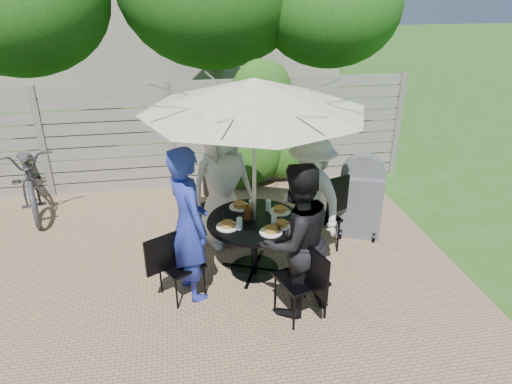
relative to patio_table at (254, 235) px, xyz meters
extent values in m
plane|color=#2A551A|center=(-0.97, -0.32, -0.51)|extent=(60.00, 60.00, 0.00)
cube|color=#8D6A52|center=(-0.97, 0.18, -0.50)|extent=(7.00, 6.00, 0.02)
cube|color=gray|center=(-0.97, 2.68, 0.42)|extent=(8.00, 0.10, 1.85)
ellipsoid|color=#245A14|center=(0.43, 2.53, 0.39)|extent=(1.20, 0.70, 1.80)
cube|color=gray|center=(-0.97, 11.68, 1.99)|extent=(10.00, 6.00, 5.00)
ellipsoid|color=#154B11|center=(2.23, 4.48, 2.32)|extent=(2.80, 2.80, 2.38)
cylinder|color=black|center=(0.00, 0.00, 0.21)|extent=(1.44, 1.44, 0.03)
cylinder|color=black|center=(0.00, 0.00, -0.15)|extent=(0.08, 0.08, 0.71)
cylinder|color=black|center=(0.00, 0.00, -0.49)|extent=(0.59, 0.59, 0.04)
cylinder|color=silver|center=(0.00, 0.00, 0.62)|extent=(0.04, 0.04, 2.26)
cone|color=beige|center=(0.00, 0.00, 1.70)|extent=(3.19, 3.19, 0.34)
cube|color=black|center=(-0.35, 0.88, -0.04)|extent=(0.59, 0.59, 0.04)
cube|color=black|center=(-0.43, 1.10, 0.20)|extent=(0.19, 0.43, 0.46)
imported|color=silver|center=(-0.30, 0.77, 0.37)|extent=(1.00, 0.83, 1.76)
cube|color=black|center=(-0.88, -0.35, -0.08)|extent=(0.57, 0.57, 0.03)
cube|color=black|center=(-1.07, -0.45, 0.14)|extent=(0.38, 0.23, 0.42)
imported|color=#24319F|center=(-0.77, -0.30, 0.39)|extent=(0.64, 0.77, 1.80)
cube|color=black|center=(0.35, -0.88, -0.05)|extent=(0.57, 0.57, 0.04)
cube|color=black|center=(0.42, -1.10, 0.20)|extent=(0.17, 0.44, 0.46)
imported|color=black|center=(0.30, -0.77, 0.35)|extent=(1.02, 0.91, 1.72)
cube|color=black|center=(0.88, 0.35, -0.02)|extent=(0.61, 0.61, 0.04)
cube|color=black|center=(1.11, 0.43, 0.24)|extent=(0.46, 0.19, 0.49)
imported|color=silver|center=(0.77, 0.30, 0.30)|extent=(0.94, 1.19, 1.62)
cylinder|color=white|center=(-0.13, 0.34, 0.23)|extent=(0.26, 0.26, 0.01)
cylinder|color=#A46530|center=(-0.13, 0.34, 0.26)|extent=(0.15, 0.15, 0.05)
cylinder|color=white|center=(-0.34, -0.13, 0.23)|extent=(0.26, 0.26, 0.01)
cylinder|color=#A46530|center=(-0.34, -0.13, 0.26)|extent=(0.15, 0.15, 0.05)
cylinder|color=white|center=(0.13, -0.34, 0.23)|extent=(0.26, 0.26, 0.01)
cylinder|color=#A46530|center=(0.13, -0.34, 0.26)|extent=(0.15, 0.15, 0.05)
cylinder|color=white|center=(0.34, 0.13, 0.23)|extent=(0.26, 0.26, 0.01)
cylinder|color=#A46530|center=(0.34, 0.13, 0.26)|extent=(0.15, 0.15, 0.05)
cylinder|color=white|center=(0.28, -0.21, 0.23)|extent=(0.24, 0.24, 0.01)
cylinder|color=#A46530|center=(0.28, -0.21, 0.26)|extent=(0.14, 0.14, 0.05)
cylinder|color=silver|center=(-0.20, -0.19, 0.29)|extent=(0.07, 0.07, 0.14)
cylinder|color=silver|center=(0.19, -0.20, 0.29)|extent=(0.07, 0.07, 0.14)
cylinder|color=silver|center=(0.20, 0.19, 0.29)|extent=(0.07, 0.07, 0.14)
cylinder|color=#59280C|center=(-0.07, 0.02, 0.30)|extent=(0.09, 0.09, 0.16)
cylinder|color=#C6B293|center=(0.01, 0.24, 0.28)|extent=(0.08, 0.08, 0.12)
imported|color=#333338|center=(-3.13, 2.28, 0.04)|extent=(1.33, 2.21, 1.10)
cube|color=#5B5B60|center=(1.60, 0.68, -0.06)|extent=(0.71, 0.63, 0.90)
cylinder|color=#5B5B60|center=(1.60, 0.68, 0.39)|extent=(0.62, 0.39, 0.59)
camera|label=1|loc=(-0.77, -4.66, 2.82)|focal=32.00mm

